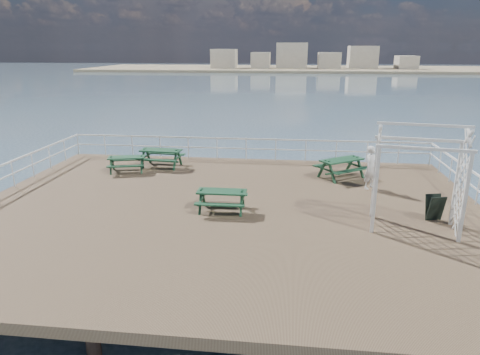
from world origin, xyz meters
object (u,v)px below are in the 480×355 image
picnic_table_b (161,154)px  person (371,167)px  picnic_table_c (341,164)px  trellis_arbor (417,184)px  picnic_table_a (127,161)px  picnic_table_d (222,196)px

picnic_table_b → person: bearing=-8.8°
picnic_table_c → trellis_arbor: size_ratio=0.75×
picnic_table_a → picnic_table_d: 6.62m
picnic_table_a → person: (10.51, -1.20, 0.36)m
picnic_table_a → picnic_table_c: 9.54m
picnic_table_b → picnic_table_c: 8.28m
picnic_table_a → picnic_table_c: bearing=-12.9°
picnic_table_c → picnic_table_d: size_ratio=1.46×
picnic_table_b → person: 9.47m
picnic_table_c → person: (0.97, -1.38, 0.27)m
picnic_table_a → picnic_table_c: size_ratio=0.76×
picnic_table_c → picnic_table_a: bearing=144.9°
picnic_table_c → person: person is taller
person → picnic_table_d: bearing=165.8°
picnic_table_a → picnic_table_b: 1.65m
person → picnic_table_a: bearing=129.8°
picnic_table_d → picnic_table_b: bearing=124.8°
trellis_arbor → person: size_ratio=1.91×
picnic_table_c → person: bearing=-90.8°
picnic_table_a → picnic_table_b: size_ratio=0.93×
person → trellis_arbor: bearing=-124.1°
trellis_arbor → person: 3.98m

